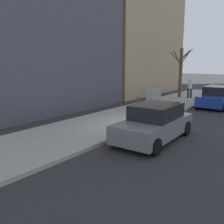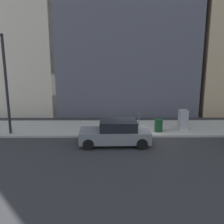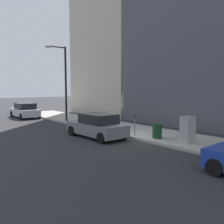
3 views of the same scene
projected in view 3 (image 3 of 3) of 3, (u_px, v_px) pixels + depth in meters
ground_plane at (126, 138)px, 15.61m from camera, size 120.00×120.00×0.00m
sidewalk at (147, 133)px, 16.88m from camera, size 4.00×36.00×0.15m
parked_car_grey at (97, 126)px, 15.67m from camera, size 2.00×4.24×1.52m
parked_car_silver at (25, 111)px, 25.62m from camera, size 2.06×4.27×1.52m
parking_meter at (135, 122)px, 15.54m from camera, size 0.14×0.10×1.35m
utility_box at (188, 130)px, 13.63m from camera, size 0.83×0.61×1.43m
streetlamp at (63, 77)px, 21.76m from camera, size 1.97×0.32×6.50m
trash_bin at (157, 131)px, 14.77m from camera, size 0.56×0.56×0.90m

